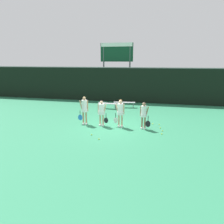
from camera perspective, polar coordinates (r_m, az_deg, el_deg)
The scene contains 16 objects.
ground_plane at distance 13.75m, azimuth 0.04°, elevation -3.71°, with size 140.00×140.00×0.00m, color #2D7F56.
fence_windscreen at distance 21.22m, azimuth 5.15°, elevation 7.04°, with size 60.00×0.08×3.38m.
scoreboard at distance 22.21m, azimuth 1.22°, elevation 14.21°, with size 3.25×0.15×5.68m.
bench_courtside at distance 18.58m, azimuth -1.09°, elevation 2.11°, with size 1.74×0.56×0.47m.
bench_far at distance 19.04m, azimuth 3.26°, elevation 2.39°, with size 1.90×0.61×0.47m.
player_0 at distance 14.00m, azimuth -7.23°, elevation 1.04°, with size 0.67×0.39×1.80m.
player_1 at distance 13.62m, azimuth -2.73°, elevation 0.28°, with size 0.68×0.41×1.62m.
player_2 at distance 13.34m, azimuth 2.20°, elevation 0.32°, with size 0.67×0.41×1.72m.
player_3 at distance 13.11m, azimuth 8.32°, elevation -0.33°, with size 0.65×0.36×1.64m.
tennis_ball_0 at distance 13.09m, azimuth 13.03°, elevation -4.81°, with size 0.07×0.07×0.07m, color #CCE033.
tennis_ball_1 at distance 11.49m, azimuth -3.43°, elevation -7.06°, with size 0.07×0.07×0.07m, color #CCE033.
tennis_ball_2 at distance 12.18m, azimuth -5.37°, elevation -5.90°, with size 0.07×0.07×0.07m, color #CCE033.
tennis_ball_3 at distance 14.28m, azimuth 12.22°, elevation -3.23°, with size 0.07×0.07×0.07m, color #CCE033.
tennis_ball_4 at distance 14.35m, azimuth 10.54°, elevation -3.05°, with size 0.07×0.07×0.07m, color #CCE033.
tennis_ball_5 at distance 12.56m, azimuth 12.84°, elevation -5.58°, with size 0.07×0.07×0.07m, color #CCE033.
tennis_ball_6 at distance 13.60m, azimuth 12.51°, elevation -4.08°, with size 0.07×0.07×0.07m, color #CCE033.
Camera 1 is at (3.04, -12.78, 4.07)m, focal length 35.00 mm.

